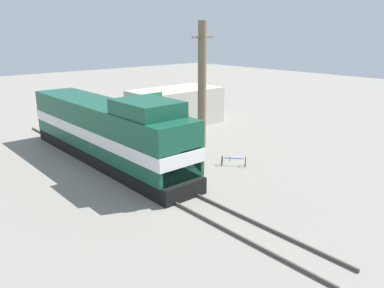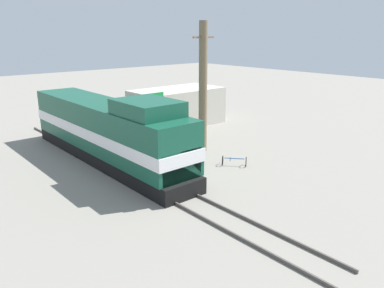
% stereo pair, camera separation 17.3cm
% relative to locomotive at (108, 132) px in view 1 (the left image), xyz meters
% --- Properties ---
extents(ground_plane, '(120.00, 120.00, 0.00)m').
position_rel_locomotive_xyz_m(ground_plane, '(0.00, -1.97, -2.04)').
color(ground_plane, gray).
extents(rail_near, '(0.08, 28.53, 0.15)m').
position_rel_locomotive_xyz_m(rail_near, '(-0.72, -1.97, -1.97)').
color(rail_near, '#4C4742').
rests_on(rail_near, ground_plane).
extents(rail_far, '(0.08, 28.53, 0.15)m').
position_rel_locomotive_xyz_m(rail_far, '(0.72, -1.97, -1.97)').
color(rail_far, '#4C4742').
rests_on(rail_far, ground_plane).
extents(locomotive, '(2.97, 16.37, 4.69)m').
position_rel_locomotive_xyz_m(locomotive, '(0.00, 0.00, 0.00)').
color(locomotive, black).
rests_on(locomotive, ground_plane).
extents(utility_pole, '(1.80, 0.59, 8.91)m').
position_rel_locomotive_xyz_m(utility_pole, '(6.22, -2.07, 2.44)').
color(utility_pole, '#726047').
rests_on(utility_pole, ground_plane).
extents(vendor_umbrella, '(2.16, 2.16, 2.27)m').
position_rel_locomotive_xyz_m(vendor_umbrella, '(5.11, 0.33, -0.02)').
color(vendor_umbrella, '#4C4C4C').
rests_on(vendor_umbrella, ground_plane).
extents(billboard_sign, '(2.26, 0.12, 3.69)m').
position_rel_locomotive_xyz_m(billboard_sign, '(5.15, 2.61, 0.73)').
color(billboard_sign, '#595959').
rests_on(billboard_sign, ground_plane).
extents(shrub_cluster, '(1.16, 1.16, 1.16)m').
position_rel_locomotive_xyz_m(shrub_cluster, '(5.40, -0.53, -1.46)').
color(shrub_cluster, '#388C38').
rests_on(shrub_cluster, ground_plane).
extents(person_bystander, '(0.34, 0.34, 1.85)m').
position_rel_locomotive_xyz_m(person_bystander, '(3.65, -3.98, -1.03)').
color(person_bystander, '#2D3347').
rests_on(person_bystander, ground_plane).
extents(bicycle, '(1.38, 1.67, 0.66)m').
position_rel_locomotive_xyz_m(bicycle, '(4.62, -3.40, -1.70)').
color(bicycle, black).
rests_on(bicycle, ground_plane).
extents(bicycle_spare, '(1.46, 1.57, 0.62)m').
position_rel_locomotive_xyz_m(bicycle_spare, '(5.62, -5.73, -1.72)').
color(bicycle_spare, black).
rests_on(bicycle_spare, ground_plane).
extents(building_block_distant, '(8.20, 4.29, 3.28)m').
position_rel_locomotive_xyz_m(building_block_distant, '(9.82, 5.32, -0.40)').
color(building_block_distant, '#B7B2A3').
rests_on(building_block_distant, ground_plane).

